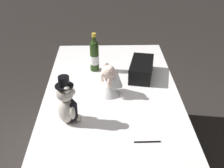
# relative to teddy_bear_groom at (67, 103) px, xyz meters

# --- Properties ---
(reception_table) EXTENTS (1.82, 0.93, 0.76)m
(reception_table) POSITION_rel_teddy_bear_groom_xyz_m (-0.27, 0.27, -0.51)
(reception_table) COLOR white
(reception_table) RESTS_ON ground_plane
(teddy_bear_groom) EXTENTS (0.13, 0.14, 0.30)m
(teddy_bear_groom) POSITION_rel_teddy_bear_groom_xyz_m (0.00, 0.00, 0.00)
(teddy_bear_groom) COLOR beige
(teddy_bear_groom) RESTS_ON reception_table
(teddy_bear_bride) EXTENTS (0.19, 0.21, 0.23)m
(teddy_bear_bride) POSITION_rel_teddy_bear_groom_xyz_m (-0.31, 0.26, -0.03)
(teddy_bear_bride) COLOR white
(teddy_bear_bride) RESTS_ON reception_table
(champagne_bottle) EXTENTS (0.07, 0.07, 0.30)m
(champagne_bottle) POSITION_rel_teddy_bear_groom_xyz_m (-0.68, 0.14, -0.00)
(champagne_bottle) COLOR #243C14
(champagne_bottle) RESTS_ON reception_table
(signing_pen) EXTENTS (0.01, 0.15, 0.01)m
(signing_pen) POSITION_rel_teddy_bear_groom_xyz_m (0.21, 0.45, -0.12)
(signing_pen) COLOR black
(signing_pen) RESTS_ON reception_table
(gift_case_black) EXTENTS (0.36, 0.22, 0.12)m
(gift_case_black) POSITION_rel_teddy_bear_groom_xyz_m (-0.57, 0.50, -0.07)
(gift_case_black) COLOR black
(gift_case_black) RESTS_ON reception_table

